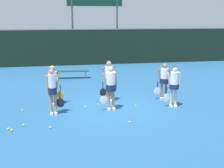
% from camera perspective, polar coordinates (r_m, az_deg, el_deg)
% --- Properties ---
extents(ground_plane, '(140.00, 140.00, 0.00)m').
position_cam_1_polar(ground_plane, '(11.07, -0.07, -4.69)').
color(ground_plane, '#235684').
extents(fence_windscreen, '(60.00, 0.08, 2.75)m').
position_cam_1_polar(fence_windscreen, '(20.27, -4.72, 8.06)').
color(fence_windscreen, black).
rests_on(fence_windscreen, ground_plane).
extents(scoreboard, '(4.35, 0.15, 5.70)m').
position_cam_1_polar(scoreboard, '(21.43, -3.77, 16.86)').
color(scoreboard, '#515156').
rests_on(scoreboard, ground_plane).
extents(bench_courtside, '(2.09, 0.51, 0.48)m').
position_cam_1_polar(bench_courtside, '(15.94, -8.81, 2.66)').
color(bench_courtside, '#19472D').
rests_on(bench_courtside, ground_plane).
extents(player_0, '(0.63, 0.32, 1.78)m').
position_cam_1_polar(player_0, '(10.03, -12.81, -0.91)').
color(player_0, tan).
rests_on(player_0, ground_plane).
extents(player_1, '(0.69, 0.41, 1.75)m').
position_cam_1_polar(player_1, '(10.29, -0.28, -0.15)').
color(player_1, tan).
rests_on(player_1, ground_plane).
extents(player_2, '(0.66, 0.39, 1.69)m').
position_cam_1_polar(player_2, '(10.93, 13.36, 0.13)').
color(player_2, beige).
rests_on(player_2, ground_plane).
extents(player_3, '(0.67, 0.39, 1.68)m').
position_cam_1_polar(player_3, '(11.15, -12.69, 0.47)').
color(player_3, '#8C664C').
rests_on(player_3, ground_plane).
extents(player_4, '(0.64, 0.37, 1.81)m').
position_cam_1_polar(player_4, '(11.30, -0.73, 1.41)').
color(player_4, '#8C664C').
rests_on(player_4, ground_plane).
extents(player_5, '(0.68, 0.39, 1.64)m').
position_cam_1_polar(player_5, '(11.90, 11.28, 1.24)').
color(player_5, '#8C664C').
rests_on(player_5, ground_plane).
extents(tennis_ball_0, '(0.07, 0.07, 0.07)m').
position_cam_1_polar(tennis_ball_0, '(10.97, 5.17, -4.75)').
color(tennis_ball_0, '#CCE033').
rests_on(tennis_ball_0, ground_plane).
extents(tennis_ball_1, '(0.07, 0.07, 0.07)m').
position_cam_1_polar(tennis_ball_1, '(11.87, 12.81, -3.55)').
color(tennis_ball_1, '#CCE033').
rests_on(tennis_ball_1, ground_plane).
extents(tennis_ball_2, '(0.07, 0.07, 0.07)m').
position_cam_1_polar(tennis_ball_2, '(9.57, -18.67, -8.43)').
color(tennis_ball_2, '#CCE033').
rests_on(tennis_ball_2, ground_plane).
extents(tennis_ball_3, '(0.06, 0.06, 0.06)m').
position_cam_1_polar(tennis_ball_3, '(9.34, 3.88, -8.24)').
color(tennis_ball_3, '#CCE033').
rests_on(tennis_ball_3, ground_plane).
extents(tennis_ball_4, '(0.07, 0.07, 0.07)m').
position_cam_1_polar(tennis_ball_4, '(9.12, -13.30, -9.19)').
color(tennis_ball_4, '#CCE033').
rests_on(tennis_ball_4, ground_plane).
extents(tennis_ball_5, '(0.06, 0.06, 0.06)m').
position_cam_1_polar(tennis_ball_5, '(10.99, -18.90, -5.47)').
color(tennis_ball_5, '#CCE033').
rests_on(tennis_ball_5, ground_plane).
extents(tennis_ball_6, '(0.07, 0.07, 0.07)m').
position_cam_1_polar(tennis_ball_6, '(13.40, 10.76, -1.37)').
color(tennis_ball_6, '#CCE033').
rests_on(tennis_ball_6, ground_plane).
extents(tennis_ball_7, '(0.07, 0.07, 0.07)m').
position_cam_1_polar(tennis_ball_7, '(9.43, -21.66, -9.05)').
color(tennis_ball_7, '#CCE033').
rests_on(tennis_ball_7, ground_plane).
extents(tennis_ball_8, '(0.07, 0.07, 0.07)m').
position_cam_1_polar(tennis_ball_8, '(9.29, -21.01, -9.35)').
color(tennis_ball_8, '#CCE033').
rests_on(tennis_ball_8, ground_plane).
extents(tennis_ball_9, '(0.06, 0.06, 0.06)m').
position_cam_1_polar(tennis_ball_9, '(10.87, -5.83, -4.95)').
color(tennis_ball_9, '#CCE033').
rests_on(tennis_ball_9, ground_plane).
extents(tennis_ball_10, '(0.07, 0.07, 0.07)m').
position_cam_1_polar(tennis_ball_10, '(11.09, -2.94, -4.48)').
color(tennis_ball_10, '#CCE033').
rests_on(tennis_ball_10, ground_plane).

